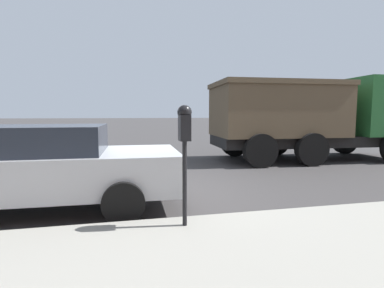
% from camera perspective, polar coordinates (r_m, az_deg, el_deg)
% --- Properties ---
extents(ground_plane, '(220.00, 220.00, 0.00)m').
position_cam_1_polar(ground_plane, '(6.58, -11.08, -8.72)').
color(ground_plane, '#3D3A3A').
extents(parking_meter, '(0.21, 0.19, 1.61)m').
position_cam_1_polar(parking_meter, '(3.91, -1.43, 1.92)').
color(parking_meter, black).
rests_on(parking_meter, sidewalk).
extents(car_silver, '(2.20, 4.95, 1.44)m').
position_cam_1_polar(car_silver, '(5.73, -28.65, -3.59)').
color(car_silver, '#B7BABF').
rests_on(car_silver, ground_plane).
extents(dump_truck, '(3.13, 6.96, 2.88)m').
position_cam_1_polar(dump_truck, '(11.44, 21.49, 5.19)').
color(dump_truck, black).
rests_on(dump_truck, ground_plane).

